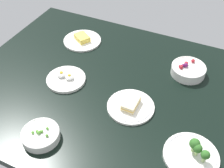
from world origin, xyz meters
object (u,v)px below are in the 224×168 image
plate_broccoli (192,154)px  plate_eggs (66,79)px  plate_cheese (82,40)px  bowl_peas (41,135)px  bowl_berries (188,70)px  plate_sandwich (131,106)px

plate_broccoli → plate_eggs: size_ratio=1.10×
plate_cheese → bowl_peas: bowl_peas is taller
bowl_peas → bowl_berries: bearing=-124.5°
plate_eggs → plate_cheese: bearing=-74.3°
bowl_berries → bowl_peas: bearing=55.5°
plate_eggs → bowl_berries: size_ratio=1.12×
plate_sandwich → plate_cheese: bearing=-38.7°
plate_sandwich → bowl_peas: bearing=49.0°
plate_sandwich → bowl_berries: (-17.59, -33.65, 1.55)cm
plate_eggs → bowl_peas: size_ratio=1.25×
plate_cheese → bowl_peas: (-18.60, 67.08, 1.08)cm
plate_cheese → plate_broccoli: plate_broccoli is taller
plate_cheese → plate_eggs: plate_eggs is taller
plate_eggs → bowl_berries: (-53.61, -30.28, 1.58)cm
plate_broccoli → plate_eggs: (66.83, -17.04, -0.57)cm
bowl_peas → plate_broccoli: bearing=-163.5°
plate_sandwich → plate_broccoli: plate_broccoli is taller
plate_broccoli → plate_eggs: plate_broccoli is taller
plate_cheese → plate_sandwich: (-45.29, 36.34, 0.08)cm
plate_cheese → plate_sandwich: size_ratio=1.02×
plate_cheese → plate_broccoli: bearing=146.7°
plate_broccoli → plate_cheese: bearing=-33.3°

